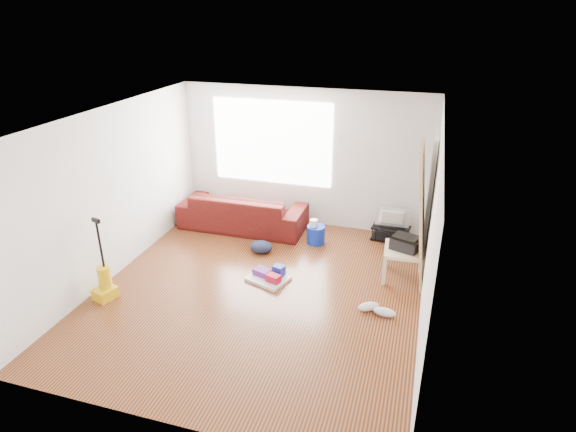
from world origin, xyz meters
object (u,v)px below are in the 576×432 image
(cleaning_tray, at_px, (269,276))
(backpack, at_px, (261,252))
(vacuum, at_px, (105,284))
(sofa, at_px, (244,227))
(tv_stand, at_px, (391,233))
(side_table, at_px, (405,253))
(bucket, at_px, (316,242))

(cleaning_tray, xyz_separation_m, backpack, (-0.41, 0.78, -0.06))
(cleaning_tray, relative_size, vacuum, 0.57)
(cleaning_tray, distance_m, vacuum, 2.33)
(sofa, relative_size, tv_stand, 3.38)
(sofa, bearing_deg, tv_stand, -174.18)
(side_table, bearing_deg, sofa, 161.89)
(vacuum, bearing_deg, sofa, 86.74)
(side_table, xyz_separation_m, bucket, (-1.52, 0.75, -0.41))
(bucket, bearing_deg, backpack, -142.52)
(bucket, xyz_separation_m, cleaning_tray, (-0.38, -1.38, 0.06))
(vacuum, bearing_deg, backpack, 66.03)
(sofa, relative_size, backpack, 6.17)
(side_table, relative_size, backpack, 1.70)
(tv_stand, relative_size, vacuum, 0.56)
(side_table, distance_m, backpack, 2.35)
(sofa, bearing_deg, vacuum, 69.71)
(sofa, xyz_separation_m, cleaning_tray, (1.05, -1.60, 0.06))
(cleaning_tray, bearing_deg, vacuum, -151.67)
(vacuum, bearing_deg, side_table, 40.84)
(tv_stand, relative_size, cleaning_tray, 0.99)
(side_table, height_order, bucket, side_table)
(side_table, bearing_deg, vacuum, -156.19)
(bucket, xyz_separation_m, vacuum, (-2.43, -2.49, 0.22))
(sofa, height_order, backpack, sofa)
(backpack, xyz_separation_m, vacuum, (-1.64, -1.89, 0.22))
(backpack, height_order, vacuum, vacuum)
(cleaning_tray, xyz_separation_m, vacuum, (-2.05, -1.10, 0.16))
(cleaning_tray, bearing_deg, backpack, 117.67)
(bucket, relative_size, backpack, 0.84)
(sofa, bearing_deg, backpack, 127.85)
(bucket, bearing_deg, vacuum, -134.26)
(sofa, height_order, vacuum, vacuum)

